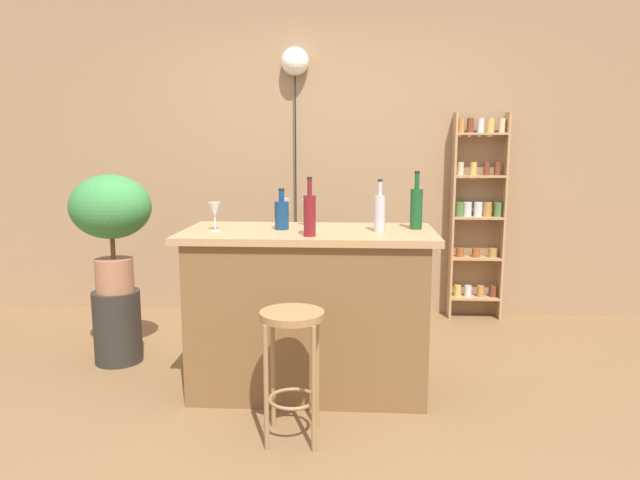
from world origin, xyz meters
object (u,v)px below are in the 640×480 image
plant_stool (118,327)px  bottle_olive_oil (282,214)px  bottle_soda_blue (310,214)px  wine_glass_center (215,210)px  potted_plant (111,215)px  bar_stool (292,346)px  pendant_globe_light (295,65)px  bottle_sauce_amber (416,207)px  wine_glass_right (285,206)px  spice_shelf (478,213)px  bottle_spirits_clear (380,212)px  wine_glass_left (307,207)px

plant_stool → bottle_olive_oil: (1.15, -0.31, 0.80)m
bottle_soda_blue → wine_glass_center: size_ratio=1.94×
potted_plant → bar_stool: bearing=-36.9°
bottle_olive_oil → pendant_globe_light: (-0.07, 1.52, 1.04)m
bar_stool → bottle_soda_blue: bottle_soda_blue is taller
bottle_soda_blue → bar_stool: bearing=-97.8°
plant_stool → wine_glass_center: wine_glass_center is taller
bottle_sauce_amber → wine_glass_right: 0.80m
bar_stool → spice_shelf: size_ratio=0.38×
bottle_spirits_clear → bottle_olive_oil: (-0.56, 0.06, -0.02)m
potted_plant → bottle_sauce_amber: (1.93, -0.25, 0.09)m
bar_stool → bottle_spirits_clear: bottle_spirits_clear is taller
bottle_olive_oil → bottle_spirits_clear: bearing=-5.9°
bottle_spirits_clear → wine_glass_left: bottle_spirits_clear is taller
wine_glass_right → plant_stool: bearing=174.0°
wine_glass_center → pendant_globe_light: bearing=79.5°
bar_stool → wine_glass_right: bearing=99.1°
bar_stool → bottle_spirits_clear: bearing=53.5°
bar_stool → bottle_spirits_clear: 0.94m
bottle_sauce_amber → wine_glass_right: (-0.79, 0.13, -0.01)m
wine_glass_center → bottle_olive_oil: bearing=13.1°
bottle_olive_oil → bottle_soda_blue: bearing=-53.9°
bottle_spirits_clear → bottle_olive_oil: bottle_spirits_clear is taller
potted_plant → spice_shelf: bearing=24.4°
bottle_olive_oil → potted_plant: bearing=164.8°
bottle_spirits_clear → bottle_sauce_amber: bearing=29.2°
plant_stool → bottle_sauce_amber: size_ratio=1.44×
pendant_globe_light → wine_glass_left: bearing=-81.2°
wine_glass_center → pendant_globe_light: pendant_globe_light is taller
bottle_spirits_clear → bottle_soda_blue: bearing=-153.4°
plant_stool → bottle_sauce_amber: bottle_sauce_amber is taller
potted_plant → wine_glass_left: 1.30m
bottle_sauce_amber → wine_glass_right: size_ratio=2.05×
potted_plant → wine_glass_center: (0.78, -0.40, 0.08)m
bottle_soda_blue → bottle_spirits_clear: bearing=26.6°
potted_plant → wine_glass_center: potted_plant is taller
potted_plant → wine_glass_left: size_ratio=4.69×
potted_plant → bottle_soda_blue: bottle_soda_blue is taller
plant_stool → wine_glass_center: bearing=-27.1°
plant_stool → spice_shelf: bearing=24.4°
plant_stool → bottle_spirits_clear: 1.94m
bar_stool → wine_glass_center: size_ratio=3.97×
bottle_spirits_clear → wine_glass_left: size_ratio=1.80×
potted_plant → bottle_soda_blue: 1.45m
pendant_globe_light → spice_shelf: bearing=-1.2°
bar_stool → potted_plant: bearing=143.1°
bottle_spirits_clear → wine_glass_center: bottle_spirits_clear is taller
plant_stool → wine_glass_center: (0.78, -0.40, 0.83)m
bar_stool → bottle_spirits_clear: (0.43, 0.59, 0.59)m
wine_glass_left → spice_shelf: bearing=45.7°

